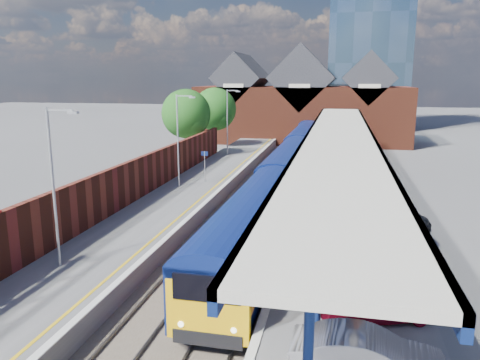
% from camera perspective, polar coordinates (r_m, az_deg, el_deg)
% --- Properties ---
extents(ground, '(240.00, 240.00, 0.00)m').
position_cam_1_polar(ground, '(42.85, 4.43, -0.11)').
color(ground, '#5B5B5E').
rests_on(ground, ground).
extents(ballast_bed, '(6.00, 76.00, 0.06)m').
position_cam_1_polar(ballast_bed, '(33.25, 2.11, -3.68)').
color(ballast_bed, '#473D33').
rests_on(ballast_bed, ground).
extents(rails, '(4.51, 76.00, 0.14)m').
position_cam_1_polar(rails, '(33.23, 2.11, -3.53)').
color(rails, slate).
rests_on(rails, ground).
extents(left_platform, '(5.00, 76.00, 1.00)m').
position_cam_1_polar(left_platform, '(34.46, -6.93, -2.38)').
color(left_platform, '#565659').
rests_on(left_platform, ground).
extents(right_platform, '(6.00, 76.00, 1.00)m').
position_cam_1_polar(right_platform, '(32.68, 12.56, -3.41)').
color(right_platform, '#565659').
rests_on(right_platform, ground).
extents(coping_left, '(0.30, 76.00, 0.05)m').
position_cam_1_polar(coping_left, '(33.66, -3.17, -1.74)').
color(coping_left, silver).
rests_on(coping_left, left_platform).
extents(coping_right, '(0.30, 76.00, 0.05)m').
position_cam_1_polar(coping_right, '(32.62, 7.59, -2.29)').
color(coping_right, silver).
rests_on(coping_right, right_platform).
extents(yellow_line, '(0.14, 76.00, 0.01)m').
position_cam_1_polar(yellow_line, '(33.82, -4.15, -1.72)').
color(yellow_line, yellow).
rests_on(yellow_line, left_platform).
extents(train, '(3.02, 65.94, 3.45)m').
position_cam_1_polar(train, '(46.96, 7.06, 3.56)').
color(train, navy).
rests_on(train, ground).
extents(canopy, '(4.50, 52.00, 4.48)m').
position_cam_1_polar(canopy, '(33.68, 12.04, 5.33)').
color(canopy, navy).
rests_on(canopy, right_platform).
extents(lamp_post_b, '(1.48, 0.18, 7.00)m').
position_cam_1_polar(lamp_post_b, '(21.53, -21.58, 0.21)').
color(lamp_post_b, '#A5A8AA').
rests_on(lamp_post_b, left_platform).
extents(lamp_post_c, '(1.48, 0.18, 7.00)m').
position_cam_1_polar(lamp_post_c, '(35.77, -7.39, 5.47)').
color(lamp_post_c, '#A5A8AA').
rests_on(lamp_post_c, left_platform).
extents(lamp_post_d, '(1.48, 0.18, 7.00)m').
position_cam_1_polar(lamp_post_d, '(51.06, -1.41, 7.59)').
color(lamp_post_d, '#A5A8AA').
rests_on(lamp_post_d, left_platform).
extents(platform_sign, '(0.55, 0.08, 2.50)m').
position_cam_1_polar(platform_sign, '(37.57, -4.33, 2.32)').
color(platform_sign, '#A5A8AA').
rests_on(platform_sign, left_platform).
extents(brick_wall, '(0.35, 50.00, 3.86)m').
position_cam_1_polar(brick_wall, '(29.26, -15.97, -1.48)').
color(brick_wall, '#612819').
rests_on(brick_wall, left_platform).
extents(station_building, '(30.00, 12.12, 13.78)m').
position_cam_1_polar(station_building, '(69.81, 7.63, 9.13)').
color(station_building, '#612819').
rests_on(station_building, ground).
extents(glass_tower, '(14.20, 14.20, 40.30)m').
position_cam_1_polar(glass_tower, '(92.27, 15.61, 18.74)').
color(glass_tower, slate).
rests_on(glass_tower, ground).
extents(tree_near, '(5.20, 5.20, 8.10)m').
position_cam_1_polar(tree_near, '(50.12, -6.46, 7.84)').
color(tree_near, '#382314').
rests_on(tree_near, ground).
extents(tree_far, '(5.20, 5.20, 8.10)m').
position_cam_1_polar(tree_far, '(57.48, -2.96, 8.47)').
color(tree_far, '#382314').
rests_on(tree_far, ground).
extents(parked_car_red, '(4.34, 2.89, 1.37)m').
position_cam_1_polar(parked_car_red, '(17.28, 16.15, -13.92)').
color(parked_car_red, maroon).
rests_on(parked_car_red, right_platform).
extents(parked_car_silver, '(4.32, 1.65, 1.41)m').
position_cam_1_polar(parked_car_silver, '(14.14, 15.29, -20.11)').
color(parked_car_silver, '#AAAAAE').
rests_on(parked_car_silver, right_platform).
extents(parked_car_dark, '(4.80, 2.04, 1.38)m').
position_cam_1_polar(parked_car_dark, '(27.15, 17.38, -4.29)').
color(parked_car_dark, black).
rests_on(parked_car_dark, right_platform).
extents(parked_car_blue, '(4.62, 3.10, 1.18)m').
position_cam_1_polar(parked_car_blue, '(24.35, 17.50, -6.46)').
color(parked_car_blue, navy).
rests_on(parked_car_blue, right_platform).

